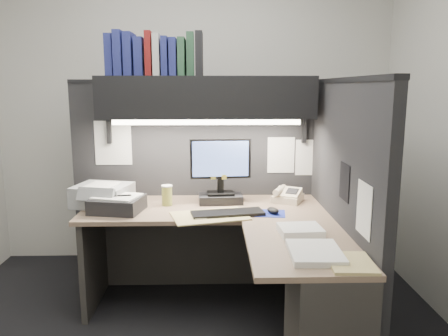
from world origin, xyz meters
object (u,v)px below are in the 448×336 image
at_px(overhead_shelf, 207,97).
at_px(telephone, 288,196).
at_px(notebook_stack, 117,204).
at_px(monitor, 221,178).
at_px(coffee_cup, 167,196).
at_px(printer, 103,195).
at_px(desk, 256,278).
at_px(keyboard, 228,213).

xyz_separation_m(overhead_shelf, telephone, (0.60, -0.06, -0.73)).
bearing_deg(notebook_stack, monitor, 16.54).
height_order(telephone, notebook_stack, notebook_stack).
xyz_separation_m(coffee_cup, printer, (-0.46, 0.01, 0.01)).
xyz_separation_m(telephone, printer, (-1.36, -0.07, 0.03)).
bearing_deg(notebook_stack, coffee_cup, 24.98).
bearing_deg(printer, desk, -17.42).
bearing_deg(desk, keyboard, 114.55).
height_order(overhead_shelf, notebook_stack, overhead_shelf).
bearing_deg(telephone, coffee_cup, -148.40).
distance_m(desk, keyboard, 0.49).
distance_m(telephone, notebook_stack, 1.24).
xyz_separation_m(coffee_cup, notebook_stack, (-0.33, -0.15, -0.02)).
height_order(desk, monitor, monitor).
relative_size(printer, notebook_stack, 1.12).
bearing_deg(overhead_shelf, keyboard, -70.75).
relative_size(desk, coffee_cup, 12.31).
bearing_deg(desk, printer, 149.35).
height_order(printer, notebook_stack, printer).
relative_size(monitor, telephone, 2.29).
bearing_deg(printer, keyboard, -3.73).
distance_m(monitor, telephone, 0.53).
bearing_deg(overhead_shelf, monitor, -39.26).
bearing_deg(printer, overhead_shelf, 22.75).
bearing_deg(notebook_stack, printer, 130.09).
xyz_separation_m(desk, keyboard, (-0.16, 0.35, 0.30)).
xyz_separation_m(desk, overhead_shelf, (-0.30, 0.75, 1.06)).
bearing_deg(overhead_shelf, desk, -68.21).
relative_size(monitor, printer, 1.27).
bearing_deg(desk, coffee_cup, 133.99).
relative_size(keyboard, notebook_stack, 1.44).
relative_size(desk, telephone, 8.17).
distance_m(overhead_shelf, coffee_cup, 0.77).
distance_m(desk, telephone, 0.82).
xyz_separation_m(keyboard, printer, (-0.89, 0.27, 0.06)).
xyz_separation_m(desk, printer, (-1.06, 0.63, 0.36)).
xyz_separation_m(desk, notebook_stack, (-0.92, 0.46, 0.34)).
bearing_deg(telephone, desk, -87.02).
xyz_separation_m(overhead_shelf, notebook_stack, (-0.62, -0.29, -0.72)).
distance_m(desk, notebook_stack, 1.08).
relative_size(keyboard, coffee_cup, 3.49).
distance_m(monitor, notebook_stack, 0.76).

